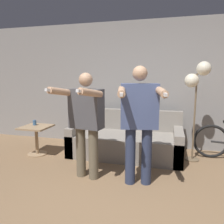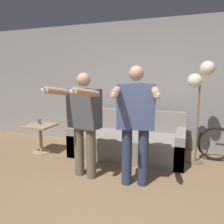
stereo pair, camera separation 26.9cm
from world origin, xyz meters
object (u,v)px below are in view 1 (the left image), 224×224
(cat, at_px, (140,106))
(person_left, at_px, (86,118))
(side_table, at_px, (36,134))
(couch, at_px, (126,141))
(floor_lamp, at_px, (197,80))
(cup, at_px, (35,123))
(person_right, at_px, (139,117))

(cat, bearing_deg, person_left, -111.68)
(side_table, bearing_deg, person_left, -27.79)
(couch, xyz_separation_m, cat, (0.21, 0.36, 0.64))
(couch, distance_m, cat, 0.76)
(cat, relative_size, floor_lamp, 0.24)
(person_left, relative_size, cat, 3.67)
(couch, distance_m, side_table, 1.70)
(side_table, bearing_deg, floor_lamp, 9.10)
(floor_lamp, distance_m, cup, 3.06)
(floor_lamp, relative_size, side_table, 3.14)
(couch, bearing_deg, person_right, -70.34)
(couch, bearing_deg, person_left, -108.52)
(side_table, bearing_deg, person_right, -18.25)
(floor_lamp, bearing_deg, cat, 162.12)
(floor_lamp, bearing_deg, person_right, -125.90)
(couch, height_order, person_right, person_right)
(person_right, xyz_separation_m, floor_lamp, (0.82, 1.13, 0.47))
(couch, bearing_deg, side_table, -165.54)
(side_table, bearing_deg, cat, 22.79)
(person_right, distance_m, cat, 1.46)
(person_right, bearing_deg, cup, 148.62)
(couch, relative_size, person_right, 1.27)
(cup, bearing_deg, couch, 11.44)
(couch, height_order, person_left, person_left)
(floor_lamp, distance_m, side_table, 3.06)
(side_table, xyz_separation_m, cup, (-0.08, 0.08, 0.20))
(person_right, xyz_separation_m, cup, (-2.11, 0.75, -0.34))
(person_left, bearing_deg, floor_lamp, 45.59)
(person_left, height_order, side_table, person_left)
(couch, bearing_deg, cat, 59.44)
(couch, distance_m, cup, 1.79)
(person_right, distance_m, side_table, 2.21)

